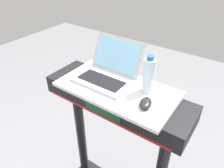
# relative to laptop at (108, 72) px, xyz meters

# --- Properties ---
(desk_board) EXTENTS (0.68, 0.36, 0.02)m
(desk_board) POSITION_rel_laptop_xyz_m (0.10, -0.05, -0.05)
(desk_board) COLOR silver
(desk_board) RESTS_ON treadmill_base
(laptop) EXTENTS (0.34, 0.30, 0.21)m
(laptop) POSITION_rel_laptop_xyz_m (0.00, 0.00, 0.00)
(laptop) COLOR #B7B7BC
(laptop) RESTS_ON desk_board
(computer_mouse) EXTENTS (0.08, 0.11, 0.03)m
(computer_mouse) POSITION_rel_laptop_xyz_m (0.31, -0.10, -0.03)
(computer_mouse) COLOR black
(computer_mouse) RESTS_ON desk_board
(water_bottle) EXTENTS (0.07, 0.07, 0.21)m
(water_bottle) POSITION_rel_laptop_xyz_m (0.26, 0.02, 0.06)
(water_bottle) COLOR silver
(water_bottle) RESTS_ON desk_board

